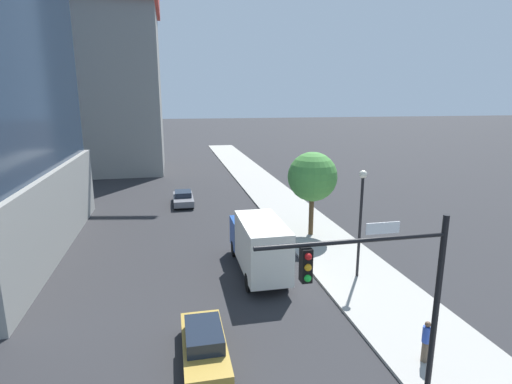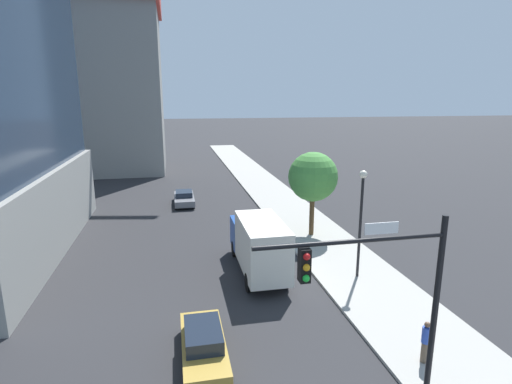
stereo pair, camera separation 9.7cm
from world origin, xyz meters
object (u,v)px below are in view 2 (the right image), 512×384
(street_tree, at_px, (313,177))
(car_gold, at_px, (204,345))
(traffic_light_pole, at_px, (382,283))
(pedestrian_blue_shirt, at_px, (426,342))
(street_lamp, at_px, (361,209))
(box_truck, at_px, (259,243))
(construction_building, at_px, (105,72))
(car_gray, at_px, (184,198))

(street_tree, bearing_deg, car_gold, -124.60)
(traffic_light_pole, height_order, pedestrian_blue_shirt, traffic_light_pole)
(street_lamp, xyz_separation_m, street_tree, (-0.18, 7.59, 0.39))
(pedestrian_blue_shirt, bearing_deg, box_truck, 115.45)
(construction_building, bearing_deg, street_tree, -60.46)
(street_lamp, bearing_deg, street_tree, 91.33)
(traffic_light_pole, xyz_separation_m, street_tree, (3.82, 17.19, -0.09))
(car_gray, xyz_separation_m, box_truck, (3.90, -17.22, 1.26))
(car_gold, bearing_deg, car_gray, 90.00)
(street_lamp, bearing_deg, car_gray, 116.20)
(construction_building, height_order, box_truck, construction_building)
(traffic_light_pole, height_order, car_gold, traffic_light_pole)
(pedestrian_blue_shirt, bearing_deg, traffic_light_pole, -150.16)
(street_lamp, distance_m, car_gold, 11.56)
(street_lamp, bearing_deg, construction_building, 114.96)
(traffic_light_pole, height_order, car_gray, traffic_light_pole)
(traffic_light_pole, bearing_deg, street_lamp, 67.38)
(construction_building, bearing_deg, car_gold, -78.38)
(car_gold, bearing_deg, pedestrian_blue_shirt, -13.52)
(car_gold, xyz_separation_m, box_truck, (3.90, 7.63, 1.20))
(construction_building, xyz_separation_m, car_gray, (9.56, -21.64, -13.13))
(car_gold, bearing_deg, street_tree, 55.40)
(street_tree, xyz_separation_m, box_truck, (-5.31, -5.73, -2.69))
(box_truck, bearing_deg, street_tree, 47.17)
(box_truck, bearing_deg, construction_building, 109.11)
(car_gold, bearing_deg, construction_building, 101.62)
(street_lamp, distance_m, pedestrian_blue_shirt, 8.48)
(construction_building, xyz_separation_m, box_truck, (13.46, -38.86, -11.87))
(street_lamp, height_order, box_truck, street_lamp)
(street_lamp, distance_m, box_truck, 6.24)
(construction_building, xyz_separation_m, car_gold, (9.56, -46.49, -13.07))
(street_lamp, bearing_deg, car_gold, -148.45)
(car_gray, distance_m, box_truck, 17.70)
(car_gray, distance_m, pedestrian_blue_shirt, 28.21)
(street_tree, height_order, car_gray, street_tree)
(car_gray, bearing_deg, pedestrian_blue_shirt, -72.45)
(construction_building, distance_m, car_gold, 49.23)
(street_lamp, xyz_separation_m, box_truck, (-5.49, 1.86, -2.30))
(traffic_light_pole, bearing_deg, car_gold, 144.62)
(car_gold, relative_size, pedestrian_blue_shirt, 2.69)
(traffic_light_pole, bearing_deg, pedestrian_blue_shirt, 29.84)
(traffic_light_pole, xyz_separation_m, car_gold, (-5.39, 3.83, -3.98))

